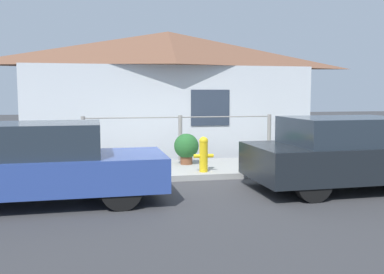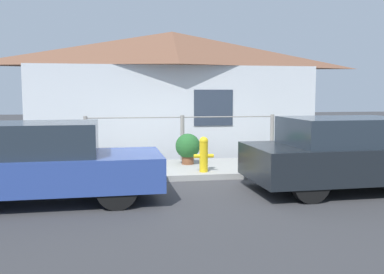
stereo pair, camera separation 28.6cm
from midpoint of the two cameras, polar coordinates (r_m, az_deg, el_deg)
name	(u,v)px [view 2 (the right image)]	position (r m, az deg, el deg)	size (l,w,h in m)	color
ground_plane	(197,181)	(9.03, 1.55, -5.88)	(60.00, 60.00, 0.00)	#38383A
sidewalk	(188,169)	(10.07, 0.33, -4.28)	(24.00, 2.18, 0.13)	#9E9E99
house	(173,56)	(12.76, -1.93, 10.69)	(8.48, 2.23, 3.64)	silver
fence	(182,136)	(10.89, -0.54, 0.20)	(4.90, 0.10, 1.15)	gray
car_left	(36,163)	(7.57, -19.09, -3.26)	(4.12, 1.68, 1.35)	#2D4793
car_right	(350,154)	(8.69, 21.20, -2.08)	(3.99, 1.88, 1.38)	black
fire_hydrant	(204,154)	(9.31, 2.45, -2.22)	(0.44, 0.19, 0.77)	yellow
potted_plant_near_hydrant	(188,147)	(10.31, 0.23, -1.35)	(0.60, 0.60, 0.74)	brown
potted_plant_by_fence	(62,156)	(10.66, -16.16, -2.44)	(0.33, 0.33, 0.44)	slate
potted_plant_corner	(289,149)	(11.11, 13.54, -1.52)	(0.48, 0.48, 0.58)	slate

